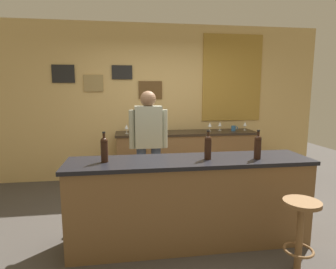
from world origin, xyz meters
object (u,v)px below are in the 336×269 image
coffee_mug (234,128)px  wine_glass_b (140,127)px  wine_glass_a (127,127)px  wine_bottle_b (208,146)px  wine_glass_e (245,124)px  wine_glass_d (220,124)px  bar_stool (300,225)px  wine_bottle_a (104,149)px  wine_glass_c (210,125)px  bartender (149,142)px  wine_bottle_c (258,146)px

coffee_mug → wine_glass_b: bearing=-177.6°
coffee_mug → wine_glass_a: bearing=-179.0°
wine_bottle_b → wine_glass_a: 2.20m
wine_glass_e → wine_glass_b: bearing=-176.1°
wine_glass_b → wine_glass_d: same height
bar_stool → wine_bottle_b: (-0.67, 0.64, 0.60)m
wine_bottle_a → wine_glass_b: (0.44, 1.96, -0.05)m
bar_stool → wine_bottle_b: 1.10m
wine_glass_a → wine_glass_c: size_ratio=1.00×
wine_glass_c → wine_glass_d: same height
bar_stool → wine_glass_d: 2.87m
bar_stool → wine_glass_a: 3.11m
bartender → wine_bottle_b: 1.15m
wine_bottle_c → wine_bottle_b: bearing=173.0°
wine_bottle_b → wine_glass_e: (1.33, 2.13, -0.05)m
wine_bottle_b → wine_glass_d: (0.86, 2.17, -0.05)m
bar_stool → coffee_mug: bearing=81.1°
bartender → wine_glass_b: bartender is taller
coffee_mug → wine_bottle_a: bearing=-136.5°
bar_stool → wine_glass_e: bearing=76.5°
wine_glass_b → wine_glass_d: size_ratio=1.00×
wine_bottle_b → wine_glass_c: bearing=72.7°
wine_bottle_b → wine_glass_b: size_ratio=1.97×
coffee_mug → wine_glass_c: bearing=173.6°
wine_bottle_a → bartender: bearing=62.0°
wine_glass_d → bar_stool: bearing=-94.1°
wine_bottle_b → wine_glass_d: wine_bottle_b is taller
bar_stool → wine_glass_c: (-0.01, 2.75, 0.55)m
bar_stool → wine_glass_d: (0.20, 2.80, 0.55)m
wine_bottle_a → wine_bottle_b: same height
bartender → wine_glass_e: size_ratio=10.45×
bar_stool → bartender: bearing=126.0°
wine_bottle_b → wine_glass_b: (-0.61, 2.00, -0.05)m
bartender → wine_glass_b: bearing=94.2°
wine_bottle_a → coffee_mug: wine_bottle_a is taller
coffee_mug → wine_bottle_b: bearing=-117.8°
wine_glass_a → coffee_mug: size_ratio=1.24×
wine_glass_b → wine_glass_d: bearing=6.6°
wine_bottle_a → wine_glass_a: wine_bottle_a is taller
wine_glass_b → wine_glass_e: bearing=3.9°
bartender → coffee_mug: bearing=33.1°
wine_bottle_b → wine_glass_e: 2.51m
bartender → wine_glass_e: (1.86, 1.12, 0.07)m
bar_stool → wine_glass_c: 2.81m
coffee_mug → wine_glass_e: bearing=13.8°
bar_stool → coffee_mug: coffee_mug is taller
wine_bottle_b → wine_glass_d: 2.33m
wine_bottle_b → wine_glass_b: wine_bottle_b is taller
wine_bottle_b → coffee_mug: (1.09, 2.07, -0.11)m
bar_stool → wine_glass_e: size_ratio=4.39×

